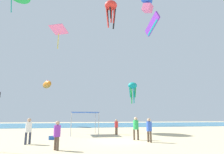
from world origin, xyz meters
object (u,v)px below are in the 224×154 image
at_px(person_near_tent, 57,133).
at_px(kite_parafoil_purple, 152,25).
at_px(canopy_tent, 84,113).
at_px(kite_octopus_red, 111,7).
at_px(kite_inflatable_orange, 47,85).
at_px(person_far_shore, 149,128).
at_px(person_leftmost, 136,126).
at_px(person_rightmost, 116,125).
at_px(kite_octopus_teal, 133,87).
at_px(kite_diamond_pink, 59,31).
at_px(cooler_box, 52,138).
at_px(person_central, 29,129).
at_px(kite_box_blue, 147,4).

distance_m(person_near_tent, kite_parafoil_purple, 39.00).
distance_m(canopy_tent, person_near_tent, 9.79).
bearing_deg(kite_octopus_red, kite_inflatable_orange, 56.26).
xyz_separation_m(person_far_shore, kite_octopus_red, (-0.55, 12.69, 17.81)).
height_order(person_leftmost, kite_octopus_red, kite_octopus_red).
bearing_deg(person_far_shore, kite_inflatable_orange, -171.38).
height_order(canopy_tent, person_rightmost, canopy_tent).
bearing_deg(kite_octopus_teal, kite_parafoil_purple, 168.14).
bearing_deg(kite_diamond_pink, kite_parafoil_purple, 52.96).
xyz_separation_m(kite_octopus_red, kite_parafoil_purple, (12.04, 11.72, 3.90)).
xyz_separation_m(cooler_box, kite_inflatable_orange, (-3.71, 23.30, 8.17)).
relative_size(kite_parafoil_purple, kite_octopus_teal, 1.33).
bearing_deg(kite_inflatable_orange, kite_parafoil_purple, 67.48).
distance_m(person_central, kite_diamond_pink, 19.42).
bearing_deg(canopy_tent, kite_diamond_pink, 118.18).
xyz_separation_m(person_far_shore, kite_parafoil_purple, (11.49, 24.41, 21.71)).
bearing_deg(person_rightmost, canopy_tent, 70.75).
relative_size(person_leftmost, person_rightmost, 1.14).
relative_size(person_central, kite_parafoil_purple, 0.28).
height_order(canopy_tent, person_near_tent, canopy_tent).
xyz_separation_m(person_leftmost, person_far_shore, (0.53, -1.63, -0.05)).
bearing_deg(kite_parafoil_purple, kite_box_blue, 149.80).
distance_m(person_rightmost, kite_inflatable_orange, 23.43).
bearing_deg(kite_parafoil_purple, kite_octopus_red, 130.78).
relative_size(cooler_box, kite_parafoil_purple, 0.09).
bearing_deg(canopy_tent, kite_octopus_teal, 59.72).
bearing_deg(kite_inflatable_orange, person_far_shore, 5.66).
height_order(cooler_box, kite_inflatable_orange, kite_inflatable_orange).
xyz_separation_m(person_near_tent, kite_parafoil_purple, (18.18, 26.76, 21.79)).
bearing_deg(cooler_box, canopy_tent, 53.28).
distance_m(kite_octopus_red, kite_octopus_teal, 19.83).
distance_m(person_near_tent, kite_box_blue, 27.26).
bearing_deg(person_near_tent, person_rightmost, -63.32).
distance_m(canopy_tent, person_far_shore, 8.53).
height_order(person_near_tent, kite_parafoil_purple, kite_parafoil_purple).
xyz_separation_m(canopy_tent, kite_parafoil_purple, (16.05, 17.30, 20.50)).
relative_size(person_central, kite_inflatable_orange, 0.35).
relative_size(canopy_tent, person_leftmost, 1.68).
xyz_separation_m(kite_diamond_pink, kite_parafoil_purple, (19.89, 10.12, 7.90)).
xyz_separation_m(person_central, kite_octopus_teal, (16.32, 27.04, 7.58)).
bearing_deg(kite_octopus_teal, cooler_box, 85.65).
relative_size(person_central, kite_diamond_pink, 0.52).
distance_m(person_near_tent, kite_inflatable_orange, 30.16).
relative_size(person_far_shore, kite_octopus_teal, 0.37).
xyz_separation_m(kite_diamond_pink, kite_octopus_teal, (15.84, 13.39, -6.22)).
bearing_deg(canopy_tent, person_rightmost, -6.40).
xyz_separation_m(person_near_tent, person_far_shore, (6.68, 2.35, 0.08)).
xyz_separation_m(canopy_tent, kite_inflatable_orange, (-6.60, 19.43, 6.09)).
distance_m(person_central, kite_inflatable_orange, 27.02).
bearing_deg(person_central, person_far_shore, -49.85).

